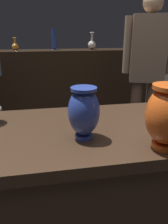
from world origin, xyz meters
name	(u,v)px	position (x,y,z in m)	size (l,w,h in m)	color
display_plinth	(84,196)	(0.00, 0.00, 0.40)	(1.20, 0.64, 0.80)	#382619
back_display_shelf	(56,86)	(0.00, 2.20, 0.49)	(2.60, 0.40, 0.99)	black
vase_centerpiece	(84,112)	(-0.02, -0.10, 0.92)	(0.13, 0.13, 0.22)	#2D429E
vase_tall_behind	(167,115)	(0.27, -0.24, 0.94)	(0.16, 0.16, 0.25)	#E55B1E
shelf_vase_center	(54,40)	(0.00, 2.27, 1.12)	(0.08, 0.08, 0.27)	#2D429E
shelf_vase_right	(92,44)	(0.52, 2.21, 1.06)	(0.12, 0.12, 0.23)	silver
shelf_vase_left	(15,46)	(-0.52, 2.26, 1.04)	(0.09, 0.09, 0.16)	orange
shelf_vase_far_right	(126,45)	(1.04, 2.27, 1.04)	(0.08, 0.08, 0.17)	#477A38
visitor_near_right	(147,66)	(0.81, 1.06, 0.91)	(0.45, 0.28, 1.56)	brown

